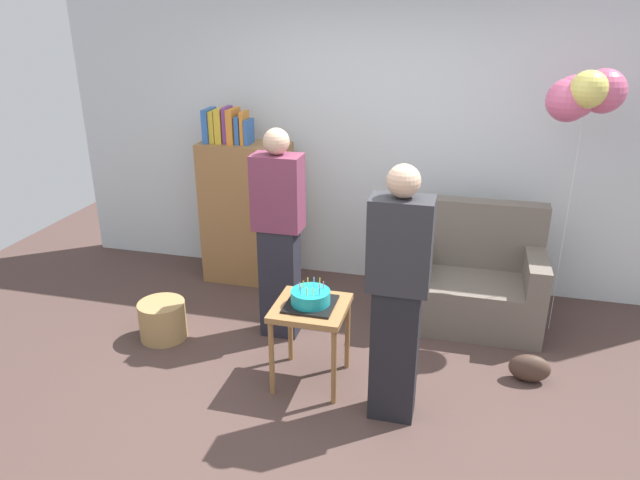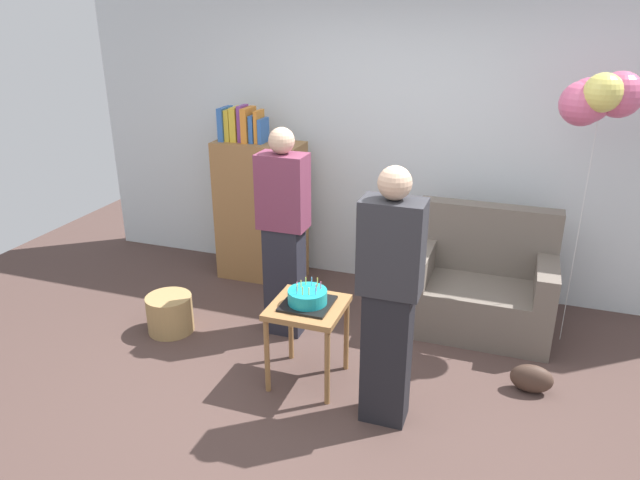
% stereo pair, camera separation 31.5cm
% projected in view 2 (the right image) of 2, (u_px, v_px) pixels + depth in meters
% --- Properties ---
extents(ground_plane, '(8.00, 8.00, 0.00)m').
position_uv_depth(ground_plane, '(323.00, 405.00, 3.85)').
color(ground_plane, '#4C3833').
extents(wall_back, '(6.00, 0.10, 2.70)m').
position_uv_depth(wall_back, '(400.00, 137.00, 5.15)').
color(wall_back, silver).
rests_on(wall_back, ground_plane).
extents(couch, '(1.10, 0.70, 0.96)m').
position_uv_depth(couch, '(481.00, 287.00, 4.69)').
color(couch, '#6B6056').
rests_on(couch, ground_plane).
extents(bookshelf, '(0.80, 0.36, 1.61)m').
position_uv_depth(bookshelf, '(260.00, 208.00, 5.43)').
color(bookshelf, olive).
rests_on(bookshelf, ground_plane).
extents(side_table, '(0.48, 0.48, 0.58)m').
position_uv_depth(side_table, '(308.00, 316.00, 3.93)').
color(side_table, olive).
rests_on(side_table, ground_plane).
extents(birthday_cake, '(0.32, 0.32, 0.17)m').
position_uv_depth(birthday_cake, '(307.00, 298.00, 3.88)').
color(birthday_cake, black).
rests_on(birthday_cake, side_table).
extents(person_blowing_candles, '(0.36, 0.22, 1.63)m').
position_uv_depth(person_blowing_candles, '(284.00, 233.00, 4.42)').
color(person_blowing_candles, '#23232D').
rests_on(person_blowing_candles, ground_plane).
extents(person_holding_cake, '(0.36, 0.22, 1.63)m').
position_uv_depth(person_holding_cake, '(389.00, 299.00, 3.44)').
color(person_holding_cake, black).
rests_on(person_holding_cake, ground_plane).
extents(wicker_basket, '(0.36, 0.36, 0.30)m').
position_uv_depth(wicker_basket, '(170.00, 314.00, 4.68)').
color(wicker_basket, '#A88451').
rests_on(wicker_basket, ground_plane).
extents(handbag, '(0.28, 0.14, 0.20)m').
position_uv_depth(handbag, '(532.00, 379.00, 3.95)').
color(handbag, '#473328').
rests_on(handbag, ground_plane).
extents(balloon_bunch, '(0.53, 0.38, 2.03)m').
position_uv_depth(balloon_bunch, '(598.00, 98.00, 3.95)').
color(balloon_bunch, silver).
rests_on(balloon_bunch, ground_plane).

